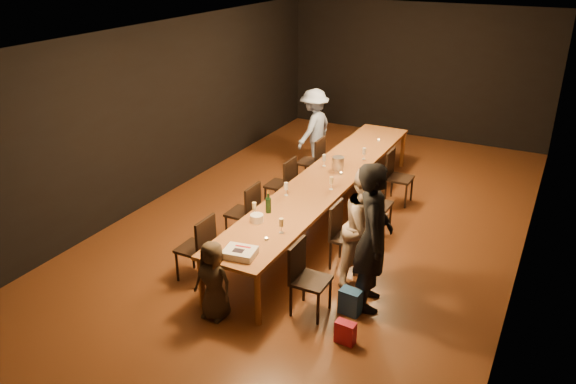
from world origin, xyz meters
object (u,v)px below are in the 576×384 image
at_px(ice_bucket, 338,163).
at_px(man_blue, 314,129).
at_px(chair_right_0, 311,280).
at_px(birthday_cake, 240,253).
at_px(chair_left_0, 195,247).
at_px(chair_left_3, 310,161).
at_px(chair_right_1, 348,237).
at_px(woman_birthday, 373,237).
at_px(woman_tan, 367,228).
at_px(chair_left_1, 242,212).
at_px(chair_left_2, 280,184).
at_px(chair_right_3, 400,178).
at_px(champagne_bottle, 268,202).
at_px(plate_stack, 257,218).
at_px(child, 213,280).
at_px(chair_right_2, 377,204).
at_px(table, 327,180).

bearing_deg(ice_bucket, man_blue, 125.52).
bearing_deg(man_blue, chair_right_0, 29.73).
height_order(man_blue, birthday_cake, man_blue).
height_order(chair_left_0, chair_left_3, same).
xyz_separation_m(chair_right_1, woman_birthday, (0.58, -0.69, 0.48)).
bearing_deg(chair_right_1, woman_tan, 52.63).
relative_size(woman_birthday, woman_tan, 1.17).
relative_size(birthday_cake, ice_bucket, 1.92).
bearing_deg(ice_bucket, chair_left_1, -118.87).
bearing_deg(chair_right_1, birthday_cake, -27.55).
distance_m(chair_left_3, birthday_cake, 4.03).
xyz_separation_m(chair_left_2, man_blue, (-0.36, 2.12, 0.32)).
bearing_deg(chair_right_1, chair_left_3, -144.69).
bearing_deg(chair_left_2, chair_right_3, -54.78).
bearing_deg(ice_bucket, champagne_bottle, -97.03).
xyz_separation_m(birthday_cake, plate_stack, (-0.27, 0.87, 0.01)).
xyz_separation_m(chair_left_0, man_blue, (-0.36, 4.52, 0.32)).
relative_size(child, birthday_cake, 2.42).
height_order(child, champagne_bottle, champagne_bottle).
height_order(chair_right_2, chair_right_3, same).
height_order(chair_left_0, woman_birthday, woman_birthday).
relative_size(table, birthday_cake, 14.32).
bearing_deg(chair_left_3, champagne_bottle, -166.85).
relative_size(chair_left_3, ice_bucket, 4.26).
bearing_deg(woman_birthday, chair_left_2, 31.40).
bearing_deg(man_blue, champagne_bottle, 20.50).
relative_size(chair_right_2, birthday_cake, 2.22).
relative_size(table, ice_bucket, 27.47).
relative_size(chair_left_1, champagne_bottle, 2.83).
distance_m(table, birthday_cake, 2.72).
relative_size(chair_left_3, woman_tan, 0.57).
bearing_deg(child, chair_left_2, 104.30).
height_order(chair_right_0, ice_bucket, ice_bucket).
bearing_deg(plate_stack, chair_left_2, 108.98).
bearing_deg(woman_tan, birthday_cake, 155.47).
distance_m(table, chair_right_3, 1.49).
bearing_deg(table, plate_stack, -96.64).
xyz_separation_m(chair_right_0, woman_birthday, (0.58, 0.51, 0.48)).
xyz_separation_m(table, woman_tan, (1.19, -1.46, 0.11)).
height_order(chair_left_1, man_blue, man_blue).
bearing_deg(plate_stack, chair_right_2, 60.02).
bearing_deg(woman_birthday, chair_left_3, 17.51).
xyz_separation_m(chair_right_0, chair_right_2, (0.00, 2.40, 0.00)).
bearing_deg(plate_stack, chair_right_3, 70.73).
xyz_separation_m(table, child, (-0.15, -3.00, -0.20)).
bearing_deg(chair_left_3, chair_right_1, -144.69).
height_order(chair_left_3, child, child).
bearing_deg(champagne_bottle, chair_right_2, 55.31).
bearing_deg(chair_right_0, ice_bucket, -163.53).
relative_size(chair_right_1, man_blue, 0.59).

